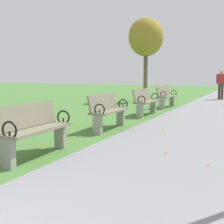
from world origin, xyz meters
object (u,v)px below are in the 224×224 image
object	(u,v)px
park_bench_4	(145,101)
tree_3	(146,38)
pedestrian_walking	(221,83)
park_bench_3	(108,110)
park_bench_5	(166,96)
park_bench_2	(34,129)

from	to	relation	value
park_bench_4	tree_3	bearing A→B (deg)	107.70
park_bench_4	tree_3	distance (m)	6.43
park_bench_4	pedestrian_walking	bearing A→B (deg)	78.31
park_bench_3	park_bench_5	bearing A→B (deg)	90.00
park_bench_5	pedestrian_walking	distance (m)	5.73
tree_3	pedestrian_walking	xyz separation A→B (m)	(3.48, 2.78, -2.32)
park_bench_2	park_bench_4	xyz separation A→B (m)	(-0.00, 6.11, 0.00)
park_bench_3	pedestrian_walking	distance (m)	11.54
park_bench_2	park_bench_3	xyz separation A→B (m)	(-0.00, 3.02, 0.00)
park_bench_2	park_bench_5	size ratio (longest dim) A/B	1.00
park_bench_5	pedestrian_walking	bearing A→B (deg)	72.49
park_bench_4	park_bench_5	size ratio (longest dim) A/B	0.99
park_bench_3	park_bench_5	world-z (taller)	same
park_bench_4	pedestrian_walking	size ratio (longest dim) A/B	0.99
park_bench_5	tree_3	distance (m)	4.23
park_bench_5	pedestrian_walking	world-z (taller)	pedestrian_walking
tree_3	park_bench_3	bearing A→B (deg)	-78.44
park_bench_2	tree_3	size ratio (longest dim) A/B	0.38
park_bench_4	tree_3	world-z (taller)	tree_3
park_bench_3	tree_3	size ratio (longest dim) A/B	0.38
pedestrian_walking	park_bench_4	bearing A→B (deg)	-101.69
park_bench_2	park_bench_3	world-z (taller)	same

